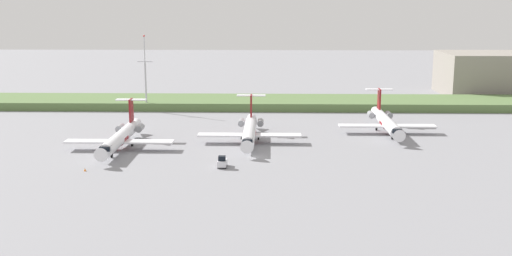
{
  "coord_description": "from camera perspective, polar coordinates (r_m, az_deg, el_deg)",
  "views": [
    {
      "loc": [
        3.29,
        -119.21,
        30.49
      ],
      "look_at": [
        0.0,
        13.92,
        3.0
      ],
      "focal_mm": 42.8,
      "sensor_mm": 36.0,
      "label": 1
    }
  ],
  "objects": [
    {
      "name": "baggage_tug",
      "position": [
        115.15,
        -3.17,
        -3.19
      ],
      "size": [
        1.72,
        3.2,
        2.3
      ],
      "color": "silver",
      "rests_on": "ground"
    },
    {
      "name": "grass_berm",
      "position": [
        182.19,
        0.36,
        2.4
      ],
      "size": [
        320.0,
        20.0,
        2.35
      ],
      "primitive_type": "cube",
      "color": "#597542",
      "rests_on": "ground"
    },
    {
      "name": "ground_plane",
      "position": [
        152.33,
        0.15,
        0.12
      ],
      "size": [
        500.0,
        500.0,
        0.0
      ],
      "primitive_type": "plane",
      "color": "gray"
    },
    {
      "name": "regional_jet_second",
      "position": [
        135.65,
        -0.59,
        -0.23
      ],
      "size": [
        22.81,
        31.0,
        9.0
      ],
      "color": "white",
      "rests_on": "ground"
    },
    {
      "name": "antenna_mast",
      "position": [
        176.49,
        -10.28,
        4.47
      ],
      "size": [
        4.4,
        0.5,
        21.54
      ],
      "color": "#B2B2B7",
      "rests_on": "ground"
    },
    {
      "name": "safety_cone_front_marker",
      "position": [
        116.85,
        -15.69,
        -3.77
      ],
      "size": [
        0.44,
        0.44,
        0.55
      ],
      "primitive_type": "cone",
      "color": "orange",
      "rests_on": "ground"
    },
    {
      "name": "regional_jet_nearest",
      "position": [
        132.54,
        -12.51,
        -0.79
      ],
      "size": [
        22.81,
        31.0,
        9.0
      ],
      "color": "white",
      "rests_on": "ground"
    },
    {
      "name": "regional_jet_third",
      "position": [
        148.9,
        12.06,
        0.58
      ],
      "size": [
        22.81,
        31.0,
        9.0
      ],
      "color": "white",
      "rests_on": "ground"
    }
  ]
}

